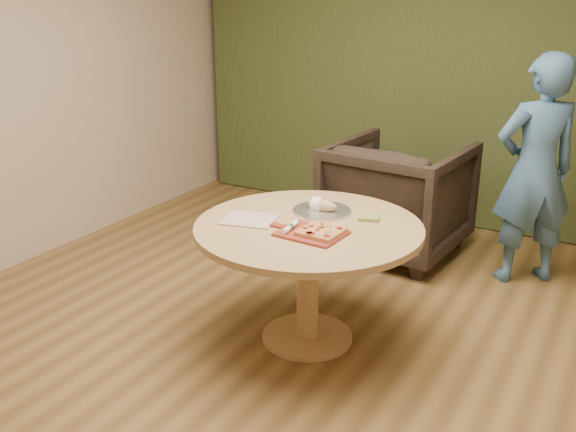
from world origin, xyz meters
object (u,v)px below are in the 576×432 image
(cutlery_roll, at_px, (290,227))
(bread_roll, at_px, (321,205))
(flatbread_pizza, at_px, (321,231))
(serving_tray, at_px, (322,211))
(person_standing, at_px, (535,171))
(pizza_paddle, at_px, (310,233))
(armchair, at_px, (398,192))
(pedestal_table, at_px, (308,247))

(cutlery_roll, bearing_deg, bread_roll, 86.14)
(flatbread_pizza, height_order, serving_tray, flatbread_pizza)
(serving_tray, bearing_deg, person_standing, 52.70)
(flatbread_pizza, relative_size, cutlery_roll, 1.17)
(pizza_paddle, distance_m, cutlery_roll, 0.12)
(cutlery_roll, xyz_separation_m, armchair, (0.00, 1.75, -0.28))
(pedestal_table, height_order, bread_roll, bread_roll)
(serving_tray, bearing_deg, flatbread_pizza, -64.08)
(pedestal_table, height_order, armchair, armchair)
(flatbread_pizza, relative_size, bread_roll, 1.21)
(pedestal_table, xyz_separation_m, serving_tray, (-0.03, 0.23, 0.15))
(pedestal_table, height_order, flatbread_pizza, flatbread_pizza)
(cutlery_roll, distance_m, serving_tray, 0.39)
(serving_tray, bearing_deg, armchair, 89.99)
(pedestal_table, bearing_deg, cutlery_roll, -101.88)
(armchair, bearing_deg, cutlery_roll, 95.11)
(serving_tray, xyz_separation_m, armchair, (0.00, 1.36, -0.25))
(bread_roll, xyz_separation_m, person_standing, (1.01, 1.32, 0.03))
(bread_roll, height_order, armchair, armchair)
(serving_tray, xyz_separation_m, person_standing, (1.00, 1.32, 0.07))
(flatbread_pizza, distance_m, bread_roll, 0.41)
(serving_tray, distance_m, armchair, 1.38)
(cutlery_roll, xyz_separation_m, bread_roll, (-0.01, 0.39, 0.01))
(cutlery_roll, bearing_deg, flatbread_pizza, 4.41)
(pedestal_table, bearing_deg, person_standing, 57.93)
(pedestal_table, bearing_deg, pizza_paddle, -59.46)
(flatbread_pizza, bearing_deg, pizza_paddle, -172.92)
(bread_roll, bearing_deg, pedestal_table, -80.18)
(pedestal_table, distance_m, bread_roll, 0.30)
(pizza_paddle, xyz_separation_m, serving_tray, (-0.11, 0.37, -0.00))
(flatbread_pizza, distance_m, armchair, 1.75)
(pizza_paddle, bearing_deg, flatbread_pizza, 10.70)
(bread_roll, relative_size, person_standing, 0.12)
(pedestal_table, distance_m, person_standing, 1.85)
(cutlery_roll, relative_size, bread_roll, 1.03)
(flatbread_pizza, xyz_separation_m, bread_roll, (-0.18, 0.36, 0.02))
(cutlery_roll, distance_m, armchair, 1.77)
(armchair, relative_size, person_standing, 0.61)
(armchair, bearing_deg, pedestal_table, 96.28)
(flatbread_pizza, bearing_deg, person_standing, 63.73)
(pedestal_table, xyz_separation_m, person_standing, (0.97, 1.55, 0.21))
(flatbread_pizza, bearing_deg, armchair, 95.82)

